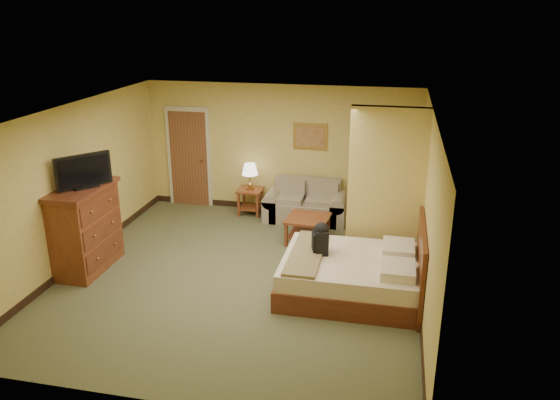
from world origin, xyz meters
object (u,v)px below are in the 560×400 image
(loveseat, at_px, (306,207))
(bed, at_px, (356,274))
(dresser, at_px, (85,228))
(coffee_table, at_px, (308,224))

(loveseat, xyz_separation_m, bed, (1.22, -2.75, 0.05))
(loveseat, distance_m, dresser, 4.20)
(bed, bearing_deg, coffee_table, 120.52)
(loveseat, bearing_deg, bed, -66.10)
(dresser, relative_size, bed, 0.67)
(dresser, xyz_separation_m, bed, (4.29, 0.08, -0.39))
(bed, bearing_deg, dresser, -178.89)
(dresser, height_order, bed, dresser)
(coffee_table, distance_m, bed, 1.98)
(loveseat, distance_m, coffee_table, 1.07)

